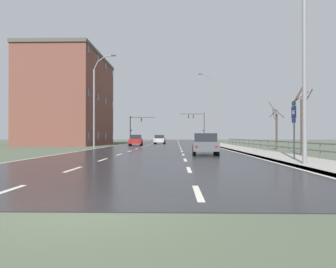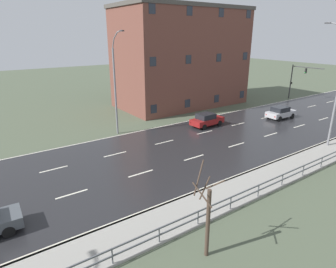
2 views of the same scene
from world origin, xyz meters
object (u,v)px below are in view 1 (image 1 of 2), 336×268
car_far_left (205,144)px  highway_sign (294,122)px  car_far_right (160,139)px  street_lamp_midground (212,110)px  brick_building (70,100)px  traffic_signal_right (198,122)px  street_lamp_left_bank (95,102)px  street_lamp_foreground (302,45)px  traffic_signal_left (135,125)px  car_distant (136,140)px

car_far_left → highway_sign: bearing=-48.4°
car_far_right → car_far_left: 33.81m
highway_sign → car_far_right: size_ratio=0.80×
street_lamp_midground → car_far_right: bearing=150.6°
street_lamp_midground → brick_building: bearing=-178.1°
traffic_signal_right → car_far_left: traffic_signal_right is taller
street_lamp_left_bank → traffic_signal_right: bearing=67.4°
street_lamp_foreground → street_lamp_midground: street_lamp_midground is taller
traffic_signal_left → car_far_left: (10.81, -45.63, -2.94)m
car_distant → street_lamp_foreground: bearing=-73.4°
street_lamp_midground → highway_sign: 34.33m
street_lamp_midground → traffic_signal_left: size_ratio=2.03×
brick_building → traffic_signal_right: bearing=42.0°
highway_sign → car_far_left: size_ratio=0.80×
car_far_right → traffic_signal_left: bearing=117.6°
highway_sign → car_far_left: bearing=129.1°
street_lamp_foreground → highway_sign: street_lamp_foreground is taller
street_lamp_foreground → street_lamp_midground: size_ratio=0.98×
traffic_signal_right → car_far_right: traffic_signal_right is taller
traffic_signal_right → street_lamp_left_bank: bearing=-112.6°
car_distant → car_far_right: 10.51m
car_far_right → brick_building: 16.30m
street_lamp_foreground → brick_building: (-22.49, 36.95, 1.62)m
street_lamp_foreground → car_far_right: size_ratio=2.67×
street_lamp_foreground → traffic_signal_right: bearing=90.8°
street_lamp_midground → car_distant: 13.50m
street_lamp_foreground → traffic_signal_left: street_lamp_foreground is taller
brick_building → highway_sign: bearing=-55.0°
street_lamp_foreground → street_lamp_midground: bearing=90.0°
highway_sign → car_far_right: highway_sign is taller
brick_building → car_far_right: bearing=21.7°
street_lamp_left_bank → car_distant: size_ratio=2.57×
traffic_signal_left → car_far_right: bearing=-64.4°
highway_sign → traffic_signal_right: (-1.75, 52.91, 2.28)m
street_lamp_foreground → car_far_right: (-8.52, 42.50, -4.66)m
street_lamp_left_bank → car_far_right: size_ratio=2.58×
street_lamp_left_bank → traffic_signal_right: size_ratio=1.66×
highway_sign → brick_building: brick_building is taller
highway_sign → car_far_left: 7.20m
car_distant → street_lamp_left_bank: bearing=-112.2°
street_lamp_left_bank → car_far_right: bearing=72.2°
traffic_signal_left → car_distant: 22.65m
traffic_signal_left → car_far_left: traffic_signal_left is taller
street_lamp_left_bank → traffic_signal_right: (14.07, 33.85, -0.81)m
street_lamp_midground → traffic_signal_right: (-0.83, 18.77, -1.17)m
street_lamp_foreground → car_far_left: (-3.54, 9.06, -4.66)m
brick_building → street_lamp_foreground: bearing=-58.7°
car_far_right → traffic_signal_right: bearing=63.2°
street_lamp_foreground → car_far_left: bearing=111.4°
street_lamp_foreground → brick_building: 43.28m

